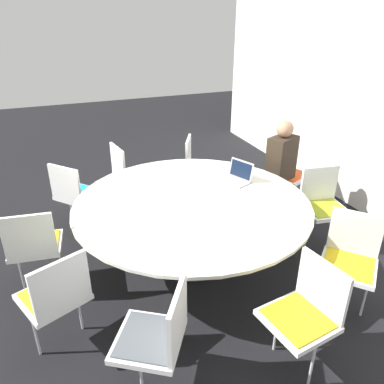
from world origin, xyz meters
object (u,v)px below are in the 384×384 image
chair_8 (350,255)px  handbag (90,203)px  chair_7 (306,309)px  person_0 (282,162)px  chair_0 (286,169)px  chair_1 (198,164)px  chair_5 (56,293)px  chair_4 (34,243)px  chair_6 (158,333)px  chair_3 (75,191)px  chair_9 (323,201)px  laptop (238,176)px  chair_2 (128,171)px

chair_8 → handbag: chair_8 is taller
chair_8 → handbag: (-2.52, -1.85, -0.39)m
chair_7 → person_0: size_ratio=0.71×
chair_0 → chair_7: 2.54m
chair_1 → handbag: 1.50m
person_0 → handbag: 2.48m
chair_1 → chair_5: size_ratio=1.00×
chair_4 → chair_8: 2.73m
chair_7 → chair_1: bearing=-15.1°
chair_6 → chair_7: size_ratio=1.00×
chair_5 → chair_8: bearing=-33.2°
chair_7 → chair_8: size_ratio=1.00×
chair_6 → chair_3: bearing=39.4°
chair_7 → chair_9: bearing=-51.1°
person_0 → chair_1: bearing=-66.1°
chair_6 → chair_8: bearing=-50.4°
chair_1 → chair_7: 2.77m
chair_5 → chair_6: (0.63, 0.59, 0.00)m
laptop → chair_3: bearing=-138.6°
chair_0 → chair_8: size_ratio=1.00×
chair_3 → chair_5: same height
person_0 → chair_7: bearing=37.9°
chair_3 → chair_4: same height
chair_2 → chair_7: 2.91m
chair_9 → person_0: (-0.74, -0.05, 0.19)m
chair_6 → person_0: bearing=-16.6°
chair_1 → chair_3: 1.63m
chair_4 → handbag: (-1.35, 0.61, -0.39)m
laptop → chair_8: bearing=-6.6°
chair_4 → chair_6: (1.38, 0.73, 0.00)m
chair_5 → chair_7: size_ratio=1.00×
chair_6 → person_0: person_0 is taller
handbag → chair_8: bearing=36.4°
chair_0 → chair_3: same height
chair_3 → chair_7: bearing=-13.6°
chair_6 → chair_8: size_ratio=1.00×
handbag → laptop: bearing=50.6°
chair_4 → chair_5: same height
chair_0 → person_0: (0.17, -0.19, 0.19)m
chair_6 → chair_7: bearing=-66.8°
chair_2 → chair_8: size_ratio=1.00×
laptop → chair_0: bearing=93.6°
chair_4 → chair_7: size_ratio=1.00×
chair_8 → person_0: (-1.62, 0.39, 0.19)m
chair_9 → person_0: bearing=-77.4°
chair_2 → laptop: (1.15, 0.94, 0.25)m
chair_1 → chair_6: (2.59, -1.32, 0.00)m
chair_6 → handbag: chair_6 is taller
handbag → chair_5: bearing=-12.6°
laptop → handbag: laptop is taller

